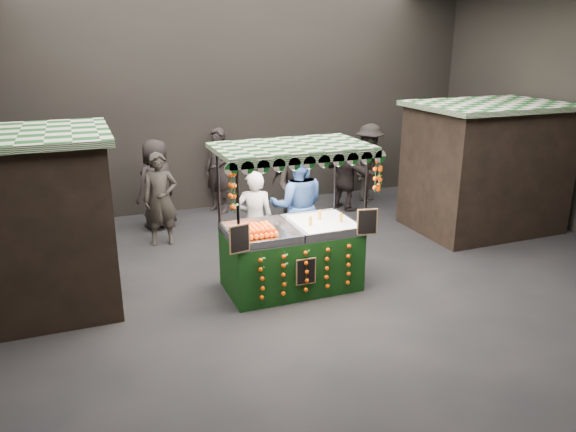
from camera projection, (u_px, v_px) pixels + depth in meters
name	position (u px, v px, depth m)	size (l,w,h in m)	color
ground	(318.00, 288.00, 8.83)	(12.00, 12.00, 0.00)	black
market_hall	(322.00, 71.00, 7.78)	(12.10, 10.10, 5.05)	black
neighbour_stall_left	(7.00, 225.00, 7.79)	(3.00, 2.20, 2.60)	black
neighbour_stall_right	(485.00, 167.00, 11.28)	(3.00, 2.20, 2.60)	black
juice_stall	(293.00, 246.00, 8.63)	(2.39, 1.40, 2.31)	black
vendor_grey	(255.00, 220.00, 9.38)	(0.73, 0.60, 1.72)	gray
vendor_blue	(297.00, 206.00, 9.63)	(1.19, 1.05, 2.04)	#294885
shopper_0	(160.00, 199.00, 10.48)	(0.71, 0.52, 1.79)	#2D2A25
shopper_1	(297.00, 188.00, 11.14)	(1.13, 1.06, 1.85)	black
shopper_2	(292.00, 183.00, 12.19)	(0.94, 0.83, 1.53)	#2D2925
shopper_3	(369.00, 163.00, 13.30)	(1.40, 1.27, 1.88)	black
shopper_4	(157.00, 184.00, 11.40)	(1.09, 0.96, 1.87)	black
shopper_5	(346.00, 172.00, 12.68)	(0.97, 1.69, 1.74)	black
shopper_6	(218.00, 171.00, 12.44)	(0.77, 0.84, 1.93)	black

